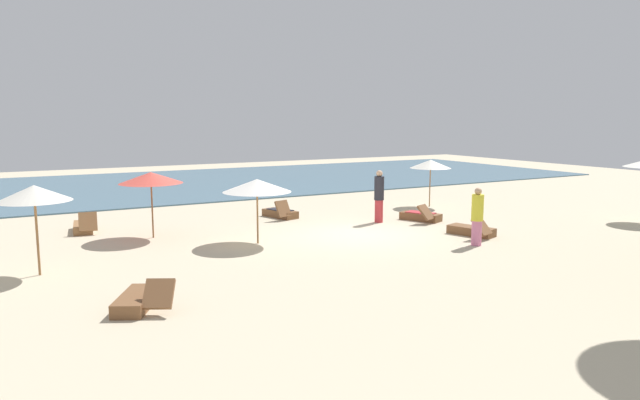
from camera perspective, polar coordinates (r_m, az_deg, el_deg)
The scene contains 13 objects.
ground_plane at distance 18.89m, azimuth 3.98°, elevation -3.44°, with size 60.00×60.00×0.00m, color beige.
ocean_water at distance 34.26m, azimuth -11.60°, elevation 1.75°, with size 48.00×16.00×0.06m, color #476B7F.
umbrella_0 at distance 15.29m, azimuth -26.67°, elevation 0.60°, with size 1.73×1.73×2.22m.
umbrella_1 at distance 24.91m, azimuth 10.99°, elevation 3.55°, with size 1.76×1.76×2.02m.
umbrella_3 at distance 18.81m, azimuth -16.55°, elevation 2.14°, with size 1.99×1.99×2.11m.
umbrella_4 at distance 17.32m, azimuth -6.31°, elevation 1.44°, with size 2.08×2.08×1.98m.
lounger_0 at distance 12.26m, azimuth -17.69°, elevation -9.51°, with size 1.30×1.78×0.67m.
lounger_1 at distance 20.80m, azimuth -22.54°, elevation -2.49°, with size 0.77×1.69×0.75m.
lounger_2 at distance 19.28m, azimuth 14.97°, elevation -2.95°, with size 1.07×1.79×0.68m.
lounger_3 at distance 21.60m, azimuth 10.07°, elevation -1.59°, with size 1.22×1.78×0.69m.
lounger_4 at distance 21.98m, azimuth -3.98°, elevation -1.30°, with size 1.01×1.73×0.75m.
person_0 at distance 20.94m, azimuth 5.92°, elevation 0.39°, with size 0.50×0.50×1.92m.
person_1 at distance 17.71m, azimuth 15.44°, elevation -1.61°, with size 0.48×0.48×1.75m.
Camera 1 is at (-10.04, -15.54, 3.83)m, focal length 32.02 mm.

